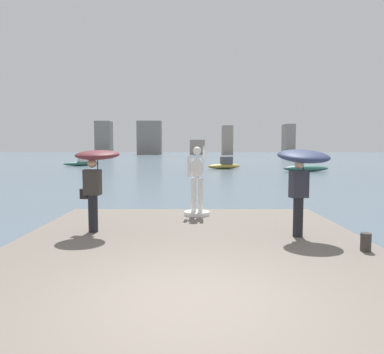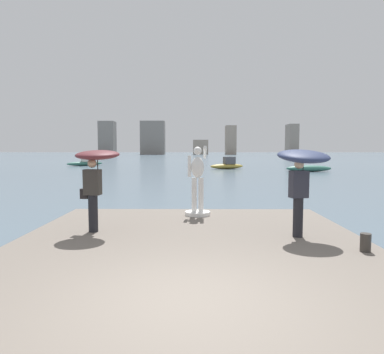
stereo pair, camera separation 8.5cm
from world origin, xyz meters
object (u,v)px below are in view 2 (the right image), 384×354
mooring_bollard (366,243)px  boat_far (227,165)px  boat_near (309,168)px  onlooker_left (96,168)px  onlooker_right (302,166)px  boat_mid (86,162)px  statue_white_figure (198,187)px

mooring_bollard → boat_far: 35.83m
boat_near → boat_far: bearing=147.4°
mooring_bollard → onlooker_left: bearing=163.7°
onlooker_right → boat_mid: size_ratio=0.44×
boat_near → boat_far: size_ratio=1.08×
boat_far → boat_mid: bearing=158.0°
boat_mid → boat_near: bearing=-25.3°
onlooker_right → mooring_bollard: bearing=-53.9°
onlooker_right → boat_near: size_ratio=0.43×
onlooker_left → boat_mid: onlooker_left is taller
onlooker_left → boat_near: onlooker_left is taller
statue_white_figure → boat_far: bearing=83.4°
onlooker_right → mooring_bollard: onlooker_right is taller
onlooker_left → mooring_bollard: size_ratio=5.60×
onlooker_left → boat_far: size_ratio=0.46×
boat_mid → onlooker_left: bearing=-72.8°
statue_white_figure → onlooker_right: (2.30, -2.58, 0.74)m
boat_mid → onlooker_right: bearing=-67.3°
mooring_bollard → boat_far: boat_far is taller
boat_near → statue_white_figure: bearing=-113.4°
onlooker_right → statue_white_figure: bearing=131.7°
onlooker_right → boat_far: onlooker_right is taller
statue_white_figure → onlooker_right: statue_white_figure is taller
mooring_bollard → boat_mid: 47.31m
statue_white_figure → boat_far: (3.69, 32.03, -0.77)m
boat_near → boat_mid: boat_mid is taller
onlooker_right → boat_far: size_ratio=0.47×
onlooker_right → boat_far: bearing=87.7°
mooring_bollard → boat_far: (0.50, 35.83, -0.10)m
onlooker_right → boat_near: 31.00m
mooring_bollard → boat_near: 31.87m
boat_far → statue_white_figure: bearing=-96.6°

